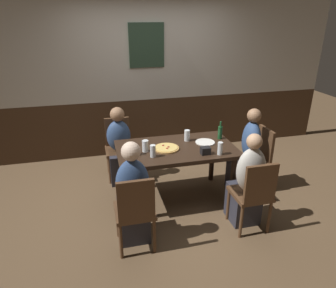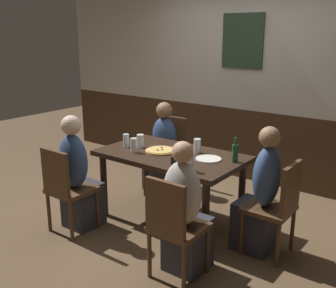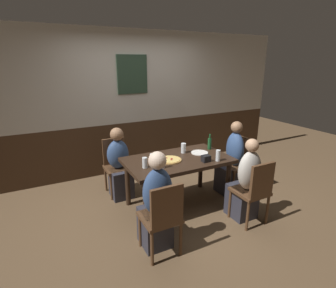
% 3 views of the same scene
% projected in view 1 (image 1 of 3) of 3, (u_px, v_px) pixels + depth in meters
% --- Properties ---
extents(ground_plane, '(12.00, 12.00, 0.00)m').
position_uv_depth(ground_plane, '(176.00, 198.00, 4.16)').
color(ground_plane, brown).
extents(wall_back, '(6.40, 0.13, 2.60)m').
position_uv_depth(wall_back, '(150.00, 78.00, 5.12)').
color(wall_back, '#3D2819').
rests_on(wall_back, ground_plane).
extents(dining_table, '(1.48, 0.86, 0.74)m').
position_uv_depth(dining_table, '(176.00, 154.00, 3.90)').
color(dining_table, black).
rests_on(dining_table, ground_plane).
extents(chair_left_far, '(0.40, 0.40, 0.88)m').
position_uv_depth(chair_left_far, '(119.00, 144.00, 4.57)').
color(chair_left_far, '#513521').
rests_on(chair_left_far, ground_plane).
extents(chair_head_east, '(0.40, 0.40, 0.88)m').
position_uv_depth(chair_head_east, '(257.00, 156.00, 4.22)').
color(chair_head_east, '#513521').
rests_on(chair_head_east, ground_plane).
extents(chair_right_near, '(0.40, 0.40, 0.88)m').
position_uv_depth(chair_right_near, '(254.00, 192.00, 3.35)').
color(chair_right_near, '#513521').
rests_on(chair_right_near, ground_plane).
extents(chair_left_near, '(0.40, 0.40, 0.88)m').
position_uv_depth(chair_left_near, '(135.00, 209.00, 3.07)').
color(chair_left_near, '#513521').
rests_on(chair_left_near, ground_plane).
extents(person_left_far, '(0.34, 0.37, 1.10)m').
position_uv_depth(person_left_far, '(120.00, 151.00, 4.44)').
color(person_left_far, '#2D2D38').
rests_on(person_left_far, ground_plane).
extents(person_head_east, '(0.37, 0.34, 1.17)m').
position_uv_depth(person_head_east, '(246.00, 157.00, 4.19)').
color(person_head_east, '#2D2D38').
rests_on(person_head_east, ground_plane).
extents(person_right_near, '(0.34, 0.37, 1.14)m').
position_uv_depth(person_right_near, '(247.00, 187.00, 3.51)').
color(person_right_near, '#2D2D38').
rests_on(person_right_near, ground_plane).
extents(person_left_near, '(0.34, 0.37, 1.18)m').
position_uv_depth(person_left_near, '(133.00, 201.00, 3.21)').
color(person_left_near, '#2D2D38').
rests_on(person_left_near, ground_plane).
extents(pizza, '(0.32, 0.32, 0.03)m').
position_uv_depth(pizza, '(166.00, 148.00, 3.82)').
color(pizza, tan).
rests_on(pizza, dining_table).
extents(highball_clear, '(0.07, 0.07, 0.15)m').
position_uv_depth(highball_clear, '(187.00, 136.00, 4.05)').
color(highball_clear, silver).
rests_on(highball_clear, dining_table).
extents(tumbler_short, '(0.08, 0.08, 0.14)m').
position_uv_depth(tumbler_short, '(145.00, 147.00, 3.74)').
color(tumbler_short, silver).
rests_on(tumbler_short, dining_table).
extents(beer_glass_tall, '(0.07, 0.07, 0.15)m').
position_uv_depth(beer_glass_tall, '(153.00, 152.00, 3.59)').
color(beer_glass_tall, silver).
rests_on(beer_glass_tall, dining_table).
extents(pint_glass_stout, '(0.06, 0.06, 0.16)m').
position_uv_depth(pint_glass_stout, '(220.00, 149.00, 3.65)').
color(pint_glass_stout, silver).
rests_on(pint_glass_stout, dining_table).
extents(pint_glass_pale, '(0.07, 0.07, 0.14)m').
position_uv_depth(pint_glass_pale, '(134.00, 150.00, 3.64)').
color(pint_glass_pale, silver).
rests_on(pint_glass_pale, dining_table).
extents(beer_bottle_green, '(0.06, 0.06, 0.24)m').
position_uv_depth(beer_bottle_green, '(220.00, 132.00, 4.11)').
color(beer_bottle_green, '#194723').
rests_on(beer_bottle_green, dining_table).
extents(plate_white_large, '(0.25, 0.25, 0.01)m').
position_uv_depth(plate_white_large, '(205.00, 142.00, 4.01)').
color(plate_white_large, white).
rests_on(plate_white_large, dining_table).
extents(condiment_caddy, '(0.11, 0.09, 0.09)m').
position_uv_depth(condiment_caddy, '(205.00, 151.00, 3.67)').
color(condiment_caddy, black).
rests_on(condiment_caddy, dining_table).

